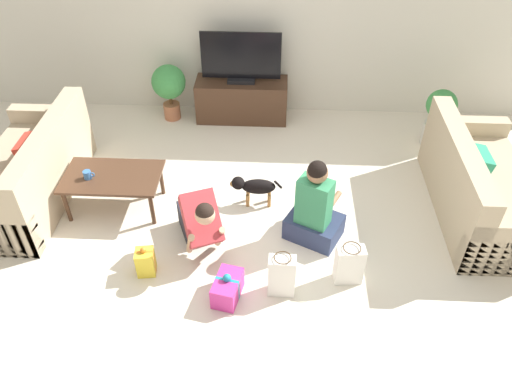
{
  "coord_description": "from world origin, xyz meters",
  "views": [
    {
      "loc": [
        0.27,
        -3.58,
        3.61
      ],
      "look_at": [
        0.08,
        0.2,
        0.45
      ],
      "focal_mm": 35.0,
      "sensor_mm": 36.0,
      "label": 1
    }
  ],
  "objects_px": {
    "coffee_table": "(112,179)",
    "potted_plant_back_left": "(169,85)",
    "potted_plant_corner_right": "(439,115)",
    "gift_bag_a": "(282,276)",
    "sofa_right": "(479,189)",
    "mug": "(88,175)",
    "person_sitting": "(315,211)",
    "gift_bag_b": "(349,265)",
    "gift_box_a": "(146,262)",
    "sofa_left": "(30,174)",
    "person_kneeling": "(199,220)",
    "tv_console": "(242,100)",
    "dog": "(254,186)",
    "tv": "(241,60)",
    "gift_box_b": "(227,288)"
  },
  "relations": [
    {
      "from": "mug",
      "to": "person_sitting",
      "type": "bearing_deg",
      "value": -7.59
    },
    {
      "from": "person_sitting",
      "to": "person_kneeling",
      "type": "bearing_deg",
      "value": 35.42
    },
    {
      "from": "person_sitting",
      "to": "gift_box_a",
      "type": "distance_m",
      "value": 1.68
    },
    {
      "from": "coffee_table",
      "to": "dog",
      "type": "bearing_deg",
      "value": 4.77
    },
    {
      "from": "tv_console",
      "to": "person_sitting",
      "type": "relative_size",
      "value": 1.25
    },
    {
      "from": "gift_bag_a",
      "to": "gift_bag_b",
      "type": "bearing_deg",
      "value": 15.9
    },
    {
      "from": "sofa_right",
      "to": "tv",
      "type": "xyz_separation_m",
      "value": [
        -2.62,
        1.78,
        0.54
      ]
    },
    {
      "from": "coffee_table",
      "to": "dog",
      "type": "height_order",
      "value": "coffee_table"
    },
    {
      "from": "sofa_right",
      "to": "gift_bag_b",
      "type": "relative_size",
      "value": 4.37
    },
    {
      "from": "sofa_left",
      "to": "mug",
      "type": "xyz_separation_m",
      "value": [
        0.74,
        -0.19,
        0.17
      ]
    },
    {
      "from": "tv_console",
      "to": "potted_plant_corner_right",
      "type": "relative_size",
      "value": 1.62
    },
    {
      "from": "potted_plant_back_left",
      "to": "gift_bag_b",
      "type": "bearing_deg",
      "value": -52.43
    },
    {
      "from": "gift_bag_b",
      "to": "sofa_left",
      "type": "bearing_deg",
      "value": 162.67
    },
    {
      "from": "tv_console",
      "to": "gift_box_a",
      "type": "distance_m",
      "value": 2.91
    },
    {
      "from": "sofa_right",
      "to": "mug",
      "type": "relative_size",
      "value": 15.59
    },
    {
      "from": "tv_console",
      "to": "potted_plant_back_left",
      "type": "xyz_separation_m",
      "value": [
        -0.95,
        -0.05,
        0.22
      ]
    },
    {
      "from": "coffee_table",
      "to": "tv_console",
      "type": "xyz_separation_m",
      "value": [
        1.22,
        1.91,
        -0.1
      ]
    },
    {
      "from": "gift_box_a",
      "to": "tv_console",
      "type": "bearing_deg",
      "value": 76.14
    },
    {
      "from": "coffee_table",
      "to": "potted_plant_back_left",
      "type": "relative_size",
      "value": 1.32
    },
    {
      "from": "tv",
      "to": "coffee_table",
      "type": "bearing_deg",
      "value": -122.52
    },
    {
      "from": "tv",
      "to": "mug",
      "type": "height_order",
      "value": "tv"
    },
    {
      "from": "gift_box_b",
      "to": "coffee_table",
      "type": "bearing_deg",
      "value": 138.3
    },
    {
      "from": "potted_plant_back_left",
      "to": "gift_bag_a",
      "type": "xyz_separation_m",
      "value": [
        1.52,
        -2.95,
        -0.27
      ]
    },
    {
      "from": "gift_box_b",
      "to": "potted_plant_corner_right",
      "type": "bearing_deg",
      "value": 47.29
    },
    {
      "from": "gift_bag_b",
      "to": "sofa_right",
      "type": "bearing_deg",
      "value": 35.93
    },
    {
      "from": "sofa_left",
      "to": "person_kneeling",
      "type": "distance_m",
      "value": 2.06
    },
    {
      "from": "potted_plant_corner_right",
      "to": "mug",
      "type": "relative_size",
      "value": 6.19
    },
    {
      "from": "gift_bag_b",
      "to": "person_sitting",
      "type": "bearing_deg",
      "value": 118.82
    },
    {
      "from": "sofa_left",
      "to": "gift_box_b",
      "type": "xyz_separation_m",
      "value": [
        2.27,
        -1.3,
        -0.19
      ]
    },
    {
      "from": "sofa_right",
      "to": "mug",
      "type": "height_order",
      "value": "sofa_right"
    },
    {
      "from": "person_kneeling",
      "to": "gift_bag_b",
      "type": "height_order",
      "value": "person_kneeling"
    },
    {
      "from": "potted_plant_corner_right",
      "to": "gift_bag_a",
      "type": "height_order",
      "value": "potted_plant_corner_right"
    },
    {
      "from": "potted_plant_back_left",
      "to": "dog",
      "type": "distance_m",
      "value": 2.13
    },
    {
      "from": "potted_plant_corner_right",
      "to": "gift_box_a",
      "type": "height_order",
      "value": "potted_plant_corner_right"
    },
    {
      "from": "coffee_table",
      "to": "gift_bag_a",
      "type": "distance_m",
      "value": 2.1
    },
    {
      "from": "sofa_left",
      "to": "potted_plant_corner_right",
      "type": "bearing_deg",
      "value": 105.38
    },
    {
      "from": "potted_plant_back_left",
      "to": "gift_bag_b",
      "type": "relative_size",
      "value": 1.79
    },
    {
      "from": "dog",
      "to": "mug",
      "type": "height_order",
      "value": "mug"
    },
    {
      "from": "tv",
      "to": "potted_plant_back_left",
      "type": "relative_size",
      "value": 1.33
    },
    {
      "from": "sofa_right",
      "to": "gift_bag_b",
      "type": "distance_m",
      "value": 1.78
    },
    {
      "from": "coffee_table",
      "to": "person_kneeling",
      "type": "height_order",
      "value": "person_kneeling"
    },
    {
      "from": "potted_plant_back_left",
      "to": "mug",
      "type": "distance_m",
      "value": 1.98
    },
    {
      "from": "tv_console",
      "to": "mug",
      "type": "distance_m",
      "value": 2.45
    },
    {
      "from": "person_sitting",
      "to": "mug",
      "type": "xyz_separation_m",
      "value": [
        -2.32,
        0.31,
        0.11
      ]
    },
    {
      "from": "tv",
      "to": "gift_bag_b",
      "type": "bearing_deg",
      "value": -67.31
    },
    {
      "from": "potted_plant_corner_right",
      "to": "dog",
      "type": "xyz_separation_m",
      "value": [
        -2.21,
        -1.29,
        -0.17
      ]
    },
    {
      "from": "potted_plant_corner_right",
      "to": "person_sitting",
      "type": "height_order",
      "value": "person_sitting"
    },
    {
      "from": "potted_plant_back_left",
      "to": "gift_bag_a",
      "type": "height_order",
      "value": "potted_plant_back_left"
    },
    {
      "from": "person_kneeling",
      "to": "tv_console",
      "type": "bearing_deg",
      "value": 62.45
    },
    {
      "from": "gift_box_a",
      "to": "gift_box_b",
      "type": "height_order",
      "value": "gift_box_a"
    }
  ]
}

